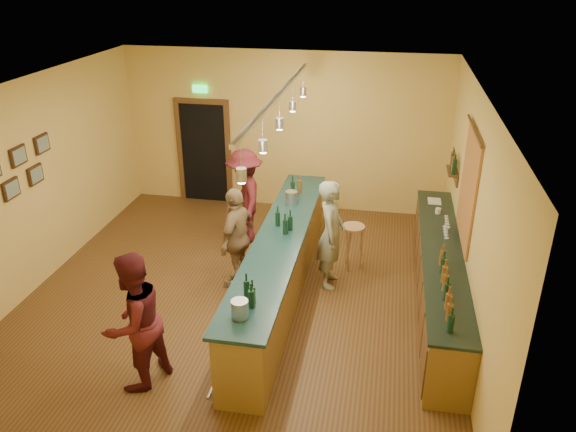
% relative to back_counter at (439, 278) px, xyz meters
% --- Properties ---
extents(floor, '(7.00, 7.00, 0.00)m').
position_rel_back_counter_xyz_m(floor, '(-2.97, -0.18, -0.49)').
color(floor, '#512F17').
rests_on(floor, ground).
extents(ceiling, '(6.50, 7.00, 0.02)m').
position_rel_back_counter_xyz_m(ceiling, '(-2.97, -0.18, 2.71)').
color(ceiling, silver).
rests_on(ceiling, wall_back).
extents(wall_back, '(6.50, 0.02, 3.20)m').
position_rel_back_counter_xyz_m(wall_back, '(-2.97, 3.32, 1.11)').
color(wall_back, '#DBB852').
rests_on(wall_back, floor).
extents(wall_front, '(6.50, 0.02, 3.20)m').
position_rel_back_counter_xyz_m(wall_front, '(-2.97, -3.68, 1.11)').
color(wall_front, '#DBB852').
rests_on(wall_front, floor).
extents(wall_left, '(0.02, 7.00, 3.20)m').
position_rel_back_counter_xyz_m(wall_left, '(-6.22, -0.18, 1.11)').
color(wall_left, '#DBB852').
rests_on(wall_left, floor).
extents(wall_right, '(0.02, 7.00, 3.20)m').
position_rel_back_counter_xyz_m(wall_right, '(0.28, -0.18, 1.11)').
color(wall_right, '#DBB852').
rests_on(wall_right, floor).
extents(doorway, '(1.15, 0.09, 2.48)m').
position_rel_back_counter_xyz_m(doorway, '(-4.67, 3.30, 0.64)').
color(doorway, black).
rests_on(doorway, wall_back).
extents(tapestry, '(0.03, 1.40, 1.60)m').
position_rel_back_counter_xyz_m(tapestry, '(0.26, 0.22, 1.36)').
color(tapestry, maroon).
rests_on(tapestry, wall_right).
extents(bottle_shelf, '(0.17, 0.55, 0.54)m').
position_rel_back_counter_xyz_m(bottle_shelf, '(0.20, 1.72, 1.18)').
color(bottle_shelf, '#4D2717').
rests_on(bottle_shelf, wall_right).
extents(picture_grid, '(0.06, 2.20, 0.70)m').
position_rel_back_counter_xyz_m(picture_grid, '(-6.18, -0.93, 1.46)').
color(picture_grid, '#382111').
rests_on(picture_grid, wall_left).
extents(back_counter, '(0.60, 4.55, 1.27)m').
position_rel_back_counter_xyz_m(back_counter, '(0.00, 0.00, 0.00)').
color(back_counter, brown).
rests_on(back_counter, floor).
extents(tasting_bar, '(0.73, 5.10, 1.38)m').
position_rel_back_counter_xyz_m(tasting_bar, '(-2.36, -0.18, 0.12)').
color(tasting_bar, brown).
rests_on(tasting_bar, floor).
extents(pendant_track, '(0.11, 4.60, 0.50)m').
position_rel_back_counter_xyz_m(pendant_track, '(-2.36, -0.18, 2.50)').
color(pendant_track, silver).
rests_on(pendant_track, ceiling).
extents(bartender, '(0.43, 0.65, 1.76)m').
position_rel_back_counter_xyz_m(bartender, '(-1.66, 0.35, 0.39)').
color(bartender, gray).
rests_on(bartender, floor).
extents(customer_a, '(0.94, 1.05, 1.77)m').
position_rel_back_counter_xyz_m(customer_a, '(-3.67, -2.38, 0.40)').
color(customer_a, '#59191E').
rests_on(customer_a, floor).
extents(customer_b, '(0.58, 1.03, 1.66)m').
position_rel_back_counter_xyz_m(customer_b, '(-3.09, 0.06, 0.34)').
color(customer_b, '#997A51').
rests_on(customer_b, floor).
extents(customer_c, '(1.03, 1.29, 1.75)m').
position_rel_back_counter_xyz_m(customer_c, '(-3.35, 1.59, 0.39)').
color(customer_c, '#59191E').
rests_on(customer_c, floor).
extents(bar_stool, '(0.38, 0.38, 0.78)m').
position_rel_back_counter_xyz_m(bar_stool, '(-1.35, 0.92, 0.15)').
color(bar_stool, '#996545').
rests_on(bar_stool, floor).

